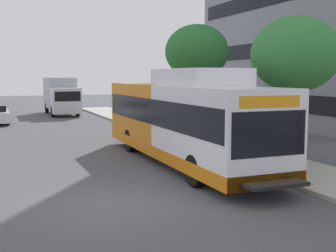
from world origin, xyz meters
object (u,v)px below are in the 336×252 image
at_px(transit_bus, 183,120).
at_px(box_truck_background, 61,95).
at_px(street_tree_mid_block, 197,52).
at_px(street_tree_near_stop, 295,55).

distance_m(transit_bus, box_truck_background, 24.05).
xyz_separation_m(transit_bus, box_truck_background, (-1.13, 24.02, 0.04)).
xyz_separation_m(transit_bus, street_tree_mid_block, (4.07, 7.24, 3.04)).
relative_size(transit_bus, street_tree_near_stop, 2.23).
bearing_deg(transit_bus, street_tree_mid_block, 60.67).
bearing_deg(street_tree_mid_block, transit_bus, -119.33).
relative_size(street_tree_near_stop, street_tree_mid_block, 0.89).
distance_m(street_tree_near_stop, box_truck_background, 26.50).
bearing_deg(box_truck_background, street_tree_mid_block, -72.81).
relative_size(street_tree_near_stop, box_truck_background, 0.78).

